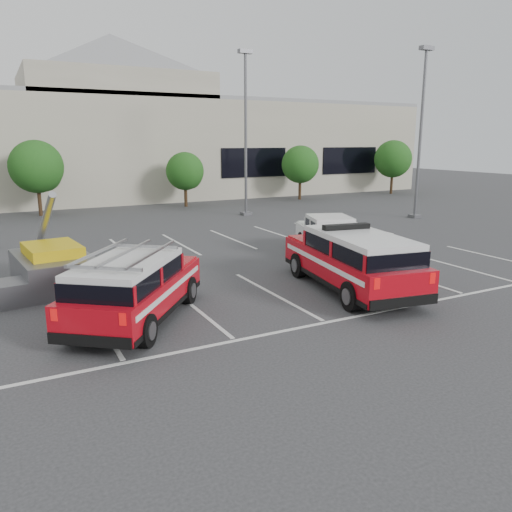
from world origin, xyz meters
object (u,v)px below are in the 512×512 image
at_px(convention_building, 91,141).
at_px(utility_rig, 51,269).
at_px(tree_mid_left, 38,168).
at_px(fire_chief_suv, 352,265).
at_px(tree_right, 301,166).
at_px(light_pole_mid, 246,134).
at_px(tree_mid_right, 186,172).
at_px(light_pole_right, 421,134).
at_px(ladder_suv, 134,293).
at_px(tree_far_right, 393,160).
at_px(white_pickup, 332,242).

xyz_separation_m(convention_building, utility_rig, (-6.35, -27.78, -4.07)).
relative_size(tree_mid_left, fire_chief_suv, 0.77).
height_order(tree_right, light_pole_mid, light_pole_mid).
bearing_deg(tree_mid_right, light_pole_right, -47.83).
distance_m(tree_mid_left, tree_right, 20.00).
bearing_deg(light_pole_right, fire_chief_suv, -141.47).
bearing_deg(light_pole_right, tree_mid_right, 132.17).
relative_size(tree_mid_left, ladder_suv, 0.91).
bearing_deg(utility_rig, tree_right, 33.54).
bearing_deg(tree_far_right, light_pole_right, -127.04).
distance_m(light_pole_right, utility_rig, 23.38).
relative_size(tree_mid_left, tree_mid_right, 1.21).
bearing_deg(tree_mid_left, convention_building, 62.60).
height_order(tree_right, ladder_suv, tree_right).
distance_m(white_pickup, utility_rig, 10.93).
xyz_separation_m(fire_chief_suv, ladder_suv, (-7.00, 0.37, -0.05)).
relative_size(tree_right, light_pole_right, 0.43).
bearing_deg(light_pole_mid, light_pole_right, -33.69).
bearing_deg(white_pickup, ladder_suv, -138.57).
height_order(light_pole_right, ladder_suv, light_pole_right).
height_order(tree_right, white_pickup, tree_right).
bearing_deg(ladder_suv, white_pickup, 60.01).
relative_size(tree_far_right, light_pole_right, 0.47).
xyz_separation_m(fire_chief_suv, white_pickup, (2.27, 4.18, -0.20)).
bearing_deg(ladder_suv, tree_far_right, 74.79).
relative_size(ladder_suv, utility_rig, 1.31).
bearing_deg(tree_mid_left, light_pole_mid, -26.92).
bearing_deg(light_pole_mid, tree_mid_right, 107.52).
relative_size(light_pole_mid, utility_rig, 2.52).
distance_m(convention_building, tree_far_right, 26.83).
height_order(light_pole_mid, fire_chief_suv, light_pole_mid).
height_order(ladder_suv, utility_rig, utility_rig).
xyz_separation_m(tree_right, white_pickup, (-10.34, -18.62, -2.11)).
xyz_separation_m(tree_right, ladder_suv, (-19.60, -22.44, -1.96)).
relative_size(tree_mid_right, white_pickup, 0.69).
bearing_deg(tree_far_right, tree_right, -180.00).
distance_m(tree_mid_right, utility_rig, 21.27).
xyz_separation_m(tree_mid_left, fire_chief_suv, (7.39, -22.81, -2.18)).
bearing_deg(tree_mid_right, tree_right, 0.00).
distance_m(convention_building, tree_mid_right, 11.20).
distance_m(light_pole_mid, light_pole_right, 10.82).
relative_size(tree_far_right, fire_chief_suv, 0.77).
bearing_deg(tree_mid_right, ladder_suv, -113.17).
bearing_deg(ladder_suv, tree_mid_right, 104.46).
bearing_deg(light_pole_right, ladder_suv, -153.13).
bearing_deg(utility_rig, fire_chief_suv, -35.94).
bearing_deg(fire_chief_suv, light_pole_mid, 84.28).
height_order(tree_far_right, utility_rig, tree_far_right).
height_order(light_pole_right, white_pickup, light_pole_right).
bearing_deg(tree_far_right, convention_building, 158.49).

